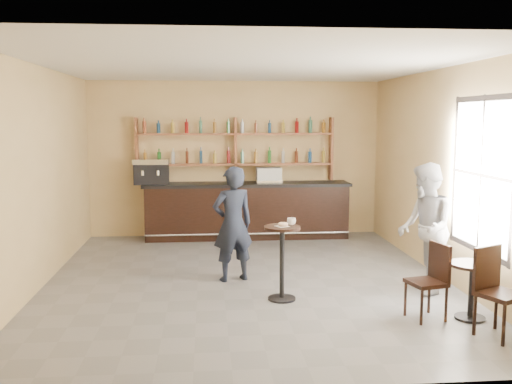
{
  "coord_description": "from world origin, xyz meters",
  "views": [
    {
      "loc": [
        -0.61,
        -8.35,
        2.44
      ],
      "look_at": [
        0.2,
        0.8,
        1.25
      ],
      "focal_mm": 40.0,
      "sensor_mm": 36.0,
      "label": 1
    }
  ],
  "objects": [
    {
      "name": "wall_right",
      "position": [
        3.0,
        0.0,
        1.6
      ],
      "size": [
        0.0,
        7.0,
        7.0
      ],
      "primitive_type": "plane",
      "rotation": [
        1.57,
        0.0,
        -1.57
      ],
      "color": "tan",
      "rests_on": "floor"
    },
    {
      "name": "shelf_unit",
      "position": [
        0.0,
        3.37,
        1.81
      ],
      "size": [
        4.0,
        0.26,
        1.4
      ],
      "primitive_type": null,
      "color": "brown",
      "rests_on": "wall_back"
    },
    {
      "name": "liquor_bottles",
      "position": [
        0.0,
        3.37,
        1.98
      ],
      "size": [
        3.68,
        0.1,
        1.0
      ],
      "primitive_type": null,
      "color": "#8C5919",
      "rests_on": "shelf_unit"
    },
    {
      "name": "cafe_table",
      "position": [
        2.6,
        -1.88,
        0.35
      ],
      "size": [
        0.73,
        0.73,
        0.7
      ],
      "primitive_type": null,
      "rotation": [
        0.0,
        0.0,
        -0.41
      ],
      "color": "black",
      "rests_on": "floor"
    },
    {
      "name": "napkin",
      "position": [
        0.4,
        -0.93,
        1.01
      ],
      "size": [
        0.21,
        0.21,
        0.0
      ],
      "primitive_type": "cube",
      "rotation": [
        0.0,
        0.0,
        0.5
      ],
      "color": "white",
      "rests_on": "pedestal_table"
    },
    {
      "name": "chair_south",
      "position": [
        2.65,
        -2.48,
        0.51
      ],
      "size": [
        0.58,
        0.58,
        1.01
      ],
      "primitive_type": null,
      "rotation": [
        0.0,
        0.0,
        0.45
      ],
      "color": "black",
      "rests_on": "floor"
    },
    {
      "name": "espresso_machine",
      "position": [
        -1.7,
        3.15,
        1.38
      ],
      "size": [
        0.73,
        0.5,
        0.5
      ],
      "primitive_type": null,
      "rotation": [
        0.0,
        0.0,
        0.08
      ],
      "color": "black",
      "rests_on": "bar_counter"
    },
    {
      "name": "wall_left",
      "position": [
        -3.0,
        0.0,
        1.6
      ],
      "size": [
        0.0,
        7.0,
        7.0
      ],
      "primitive_type": "plane",
      "rotation": [
        1.57,
        0.0,
        1.57
      ],
      "color": "tan",
      "rests_on": "floor"
    },
    {
      "name": "floor",
      "position": [
        0.0,
        0.0,
        0.0
      ],
      "size": [
        7.0,
        7.0,
        0.0
      ],
      "primitive_type": "plane",
      "color": "slate",
      "rests_on": "ground"
    },
    {
      "name": "donut",
      "position": [
        0.41,
        -0.94,
        1.04
      ],
      "size": [
        0.17,
        0.17,
        0.05
      ],
      "primitive_type": "torus",
      "rotation": [
        0.0,
        0.0,
        0.3
      ],
      "color": "#BE7A45",
      "rests_on": "napkin"
    },
    {
      "name": "bar_counter",
      "position": [
        0.22,
        3.15,
        0.57
      ],
      "size": [
        4.19,
        0.82,
        1.14
      ],
      "primitive_type": null,
      "color": "black",
      "rests_on": "floor"
    },
    {
      "name": "cup_cafe",
      "position": [
        2.65,
        -1.88,
        0.74
      ],
      "size": [
        0.11,
        0.11,
        0.09
      ],
      "primitive_type": "imported",
      "rotation": [
        0.0,
        0.0,
        -0.18
      ],
      "color": "white",
      "rests_on": "cafe_table"
    },
    {
      "name": "pedestal_table",
      "position": [
        0.4,
        -0.93,
        0.5
      ],
      "size": [
        0.62,
        0.62,
        1.01
      ],
      "primitive_type": null,
      "rotation": [
        0.0,
        0.0,
        0.32
      ],
      "color": "black",
      "rests_on": "floor"
    },
    {
      "name": "chair_west",
      "position": [
        2.05,
        -1.83,
        0.47
      ],
      "size": [
        0.49,
        0.49,
        0.94
      ],
      "primitive_type": null,
      "rotation": [
        0.0,
        0.0,
        -1.34
      ],
      "color": "black",
      "rests_on": "floor"
    },
    {
      "name": "window_frame",
      "position": [
        2.99,
        -1.2,
        1.7
      ],
      "size": [
        0.04,
        1.7,
        2.1
      ],
      "primitive_type": null,
      "color": "black",
      "rests_on": "wall_right"
    },
    {
      "name": "wall_back",
      "position": [
        0.0,
        3.5,
        1.6
      ],
      "size": [
        7.0,
        0.0,
        7.0
      ],
      "primitive_type": "plane",
      "rotation": [
        1.57,
        0.0,
        0.0
      ],
      "color": "tan",
      "rests_on": "floor"
    },
    {
      "name": "ceiling",
      "position": [
        0.0,
        0.0,
        3.2
      ],
      "size": [
        7.0,
        7.0,
        0.0
      ],
      "primitive_type": "plane",
      "rotation": [
        3.14,
        0.0,
        0.0
      ],
      "color": "white",
      "rests_on": "wall_back"
    },
    {
      "name": "cup_pedestal",
      "position": [
        0.54,
        -0.83,
        1.06
      ],
      "size": [
        0.15,
        0.15,
        0.09
      ],
      "primitive_type": "imported",
      "rotation": [
        0.0,
        0.0,
        -0.31
      ],
      "color": "white",
      "rests_on": "pedestal_table"
    },
    {
      "name": "patron_second",
      "position": [
        2.43,
        -0.78,
        0.92
      ],
      "size": [
        0.84,
        1.0,
        1.83
      ],
      "primitive_type": "imported",
      "rotation": [
        0.0,
        0.0,
        -1.74
      ],
      "color": "#97979C",
      "rests_on": "floor"
    },
    {
      "name": "pastry_case",
      "position": [
        0.67,
        3.15,
        1.29
      ],
      "size": [
        0.52,
        0.42,
        0.31
      ],
      "primitive_type": null,
      "rotation": [
        0.0,
        0.0,
        0.01
      ],
      "color": "silver",
      "rests_on": "bar_counter"
    },
    {
      "name": "window_pane",
      "position": [
        2.99,
        -1.2,
        1.7
      ],
      "size": [
        0.0,
        2.0,
        2.0
      ],
      "primitive_type": "plane",
      "rotation": [
        1.57,
        0.0,
        -1.57
      ],
      "color": "white",
      "rests_on": "wall_right"
    },
    {
      "name": "wall_front",
      "position": [
        0.0,
        -3.5,
        1.6
      ],
      "size": [
        7.0,
        0.0,
        7.0
      ],
      "primitive_type": "plane",
      "rotation": [
        -1.57,
        0.0,
        0.0
      ],
      "color": "tan",
      "rests_on": "floor"
    },
    {
      "name": "man_main",
      "position": [
        -0.22,
        0.06,
        0.87
      ],
      "size": [
        0.73,
        0.59,
        1.73
      ],
      "primitive_type": "imported",
      "rotation": [
        0.0,
        0.0,
        3.45
      ],
      "color": "black",
      "rests_on": "floor"
    }
  ]
}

